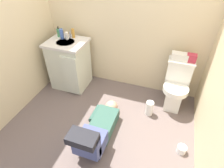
% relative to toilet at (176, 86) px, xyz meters
% --- Properties ---
extents(ground_plane, '(2.99, 3.20, 0.04)m').
position_rel_toilet_xyz_m(ground_plane, '(-0.90, -0.81, -0.39)').
color(ground_plane, '#6A5B56').
extents(wall_back, '(2.65, 0.08, 2.40)m').
position_rel_toilet_xyz_m(wall_back, '(-0.90, 0.33, 0.83)').
color(wall_back, beige).
rests_on(wall_back, ground_plane).
extents(toilet, '(0.36, 0.46, 0.75)m').
position_rel_toilet_xyz_m(toilet, '(0.00, 0.00, 0.00)').
color(toilet, white).
rests_on(toilet, ground_plane).
extents(vanity_cabinet, '(0.60, 0.53, 0.82)m').
position_rel_toilet_xyz_m(vanity_cabinet, '(-1.72, -0.04, 0.05)').
color(vanity_cabinet, silver).
rests_on(vanity_cabinet, ground_plane).
extents(faucet, '(0.02, 0.02, 0.10)m').
position_rel_toilet_xyz_m(faucet, '(-1.72, 0.10, 0.50)').
color(faucet, silver).
rests_on(faucet, vanity_cabinet).
extents(person_plumber, '(0.39, 1.06, 0.52)m').
position_rel_toilet_xyz_m(person_plumber, '(-0.84, -0.97, -0.19)').
color(person_plumber, '#33594C').
rests_on(person_plumber, ground_plane).
extents(tissue_box, '(0.22, 0.11, 0.10)m').
position_rel_toilet_xyz_m(tissue_box, '(-0.05, 0.09, 0.43)').
color(tissue_box, silver).
rests_on(tissue_box, toilet).
extents(toiletry_bag, '(0.12, 0.09, 0.11)m').
position_rel_toilet_xyz_m(toiletry_bag, '(0.10, 0.09, 0.44)').
color(toiletry_bag, '#B22D3F').
rests_on(toiletry_bag, toilet).
extents(soap_dispenser, '(0.06, 0.06, 0.17)m').
position_rel_toilet_xyz_m(soap_dispenser, '(-1.91, 0.08, 0.52)').
color(soap_dispenser, '#4A9361').
rests_on(soap_dispenser, vanity_cabinet).
extents(bottle_blue, '(0.06, 0.06, 0.16)m').
position_rel_toilet_xyz_m(bottle_blue, '(-1.82, 0.02, 0.53)').
color(bottle_blue, '#4364B7').
rests_on(bottle_blue, vanity_cabinet).
extents(bottle_white, '(0.05, 0.05, 0.11)m').
position_rel_toilet_xyz_m(bottle_white, '(-1.74, 0.04, 0.51)').
color(bottle_white, white).
rests_on(bottle_white, vanity_cabinet).
extents(bottle_amber, '(0.05, 0.05, 0.15)m').
position_rel_toilet_xyz_m(bottle_amber, '(-1.68, 0.12, 0.53)').
color(bottle_amber, '#C38533').
rests_on(bottle_amber, vanity_cabinet).
extents(paper_towel_roll, '(0.11, 0.11, 0.23)m').
position_rel_toilet_xyz_m(paper_towel_roll, '(-0.30, -0.32, -0.25)').
color(paper_towel_roll, white).
rests_on(paper_towel_roll, ground_plane).
extents(toilet_paper_roll, '(0.11, 0.11, 0.10)m').
position_rel_toilet_xyz_m(toilet_paper_roll, '(0.19, -0.82, -0.32)').
color(toilet_paper_roll, white).
rests_on(toilet_paper_roll, ground_plane).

